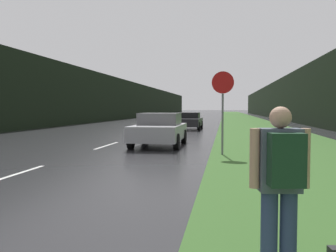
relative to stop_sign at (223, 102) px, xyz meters
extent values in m
cube|color=#386028|center=(2.58, 28.28, -1.81)|extent=(6.00, 240.00, 0.02)
cube|color=silver|center=(-4.96, -4.65, -1.81)|extent=(0.12, 3.00, 0.01)
cube|color=silver|center=(-4.96, 2.35, -1.81)|extent=(0.12, 3.00, 0.01)
cube|color=silver|center=(-4.96, 9.35, -1.81)|extent=(0.12, 3.00, 0.01)
cube|color=silver|center=(-4.96, 16.35, -1.81)|extent=(0.12, 3.00, 0.01)
cube|color=silver|center=(-4.96, 23.35, -1.81)|extent=(0.12, 3.00, 0.01)
cube|color=black|center=(-15.51, 38.28, 1.09)|extent=(2.00, 140.00, 5.82)
cube|color=black|center=(8.58, 38.28, 1.06)|extent=(2.00, 140.00, 5.74)
cylinder|color=slate|center=(0.00, 0.00, -0.76)|extent=(0.07, 0.07, 2.12)
cylinder|color=#B71414|center=(0.00, 0.00, 0.68)|extent=(0.76, 0.02, 0.76)
cylinder|color=navy|center=(0.51, -8.92, -1.40)|extent=(0.16, 0.16, 0.83)
cylinder|color=navy|center=(0.69, -8.89, -1.40)|extent=(0.16, 0.16, 0.83)
cube|color=#4C5666|center=(0.60, -8.90, -0.69)|extent=(0.41, 0.27, 0.60)
sphere|color=tan|center=(0.60, -8.90, -0.28)|extent=(0.21, 0.21, 0.21)
cylinder|color=tan|center=(0.36, -8.94, -0.67)|extent=(0.09, 0.09, 0.56)
cylinder|color=tan|center=(0.83, -8.87, -0.67)|extent=(0.09, 0.09, 0.56)
cube|color=#193823|center=(0.63, -9.10, -0.66)|extent=(0.33, 0.22, 0.48)
cube|color=#9E9EA3|center=(-2.69, 2.52, -1.22)|extent=(1.93, 4.02, 0.62)
cube|color=#5E5E61|center=(-2.69, 2.72, -0.66)|extent=(1.64, 1.81, 0.50)
cylinder|color=black|center=(-1.77, 1.27, -1.50)|extent=(0.20, 0.64, 0.64)
cylinder|color=black|center=(-3.61, 1.27, -1.50)|extent=(0.20, 0.64, 0.64)
cylinder|color=black|center=(-1.77, 3.77, -1.50)|extent=(0.20, 0.64, 0.64)
cylinder|color=black|center=(-3.61, 3.77, -1.50)|extent=(0.20, 0.64, 0.64)
cube|color=black|center=(-2.69, 14.71, -1.25)|extent=(1.91, 4.67, 0.57)
cube|color=black|center=(-2.69, 14.94, -0.75)|extent=(1.63, 2.10, 0.44)
cylinder|color=black|center=(-1.78, 13.26, -1.51)|extent=(0.20, 0.61, 0.61)
cylinder|color=black|center=(-3.60, 13.26, -1.51)|extent=(0.20, 0.61, 0.61)
cylinder|color=black|center=(-1.78, 16.15, -1.51)|extent=(0.20, 0.61, 0.61)
cylinder|color=black|center=(-3.60, 16.15, -1.51)|extent=(0.20, 0.61, 0.61)
camera|label=1|loc=(0.08, -12.36, -0.20)|focal=38.00mm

